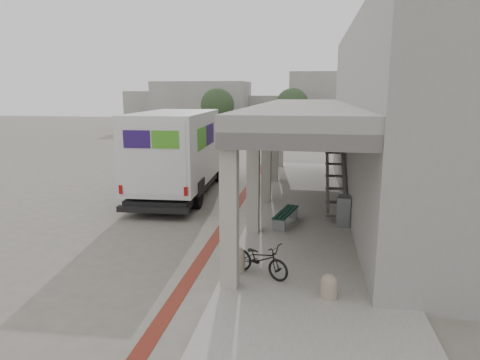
% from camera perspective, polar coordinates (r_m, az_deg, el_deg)
% --- Properties ---
extents(ground, '(120.00, 120.00, 0.00)m').
position_cam_1_polar(ground, '(13.75, -7.33, -7.41)').
color(ground, '#676158').
rests_on(ground, ground).
extents(bike_lane_stripe, '(0.35, 40.00, 0.01)m').
position_cam_1_polar(bike_lane_stripe, '(15.37, -1.61, -5.23)').
color(bike_lane_stripe, '#5F1D13').
rests_on(bike_lane_stripe, ground).
extents(sidewalk, '(4.40, 28.00, 0.12)m').
position_cam_1_polar(sidewalk, '(13.20, 9.72, -8.05)').
color(sidewalk, gray).
rests_on(sidewalk, ground).
extents(transit_building, '(7.60, 17.00, 7.00)m').
position_cam_1_polar(transit_building, '(17.23, 19.59, 7.45)').
color(transit_building, gray).
rests_on(transit_building, ground).
extents(distant_backdrop, '(28.00, 10.00, 6.50)m').
position_cam_1_polar(distant_backdrop, '(48.80, 1.50, 9.66)').
color(distant_backdrop, gray).
rests_on(distant_backdrop, ground).
extents(tree_left, '(3.20, 3.20, 4.80)m').
position_cam_1_polar(tree_left, '(41.39, -3.02, 9.93)').
color(tree_left, '#38281C').
rests_on(tree_left, ground).
extents(tree_mid, '(3.20, 3.20, 4.80)m').
position_cam_1_polar(tree_mid, '(42.49, 6.98, 9.91)').
color(tree_mid, '#38281C').
rests_on(tree_mid, ground).
extents(tree_right, '(3.20, 3.20, 4.80)m').
position_cam_1_polar(tree_right, '(41.91, 18.06, 9.40)').
color(tree_right, '#38281C').
rests_on(tree_right, ground).
extents(fedex_truck, '(3.05, 8.69, 3.66)m').
position_cam_1_polar(fedex_truck, '(18.97, -7.87, 3.94)').
color(fedex_truck, black).
rests_on(fedex_truck, ground).
extents(bench, '(0.80, 1.91, 0.44)m').
position_cam_1_polar(bench, '(14.42, 6.13, -4.66)').
color(bench, slate).
rests_on(bench, sidewalk).
extents(bollard_near, '(0.37, 0.37, 0.55)m').
position_cam_1_polar(bollard_near, '(9.64, 11.80, -13.65)').
color(bollard_near, gray).
rests_on(bollard_near, sidewalk).
extents(bollard_far, '(0.43, 0.43, 0.65)m').
position_cam_1_polar(bollard_far, '(10.73, -0.51, -10.41)').
color(bollard_far, gray).
rests_on(bollard_far, sidewalk).
extents(utility_cabinet, '(0.53, 0.65, 0.99)m').
position_cam_1_polar(utility_cabinet, '(14.56, 13.72, -4.04)').
color(utility_cabinet, slate).
rests_on(utility_cabinet, sidewalk).
extents(bicycle_black, '(1.67, 1.25, 0.84)m').
position_cam_1_polar(bicycle_black, '(10.47, 2.69, -10.45)').
color(bicycle_black, black).
rests_on(bicycle_black, sidewalk).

